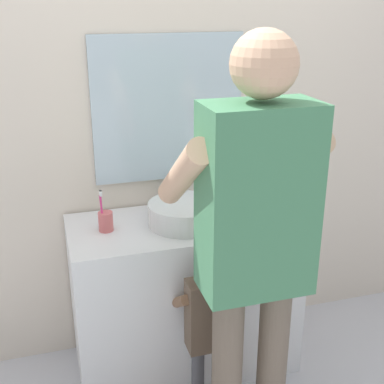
# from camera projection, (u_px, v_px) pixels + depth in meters

# --- Properties ---
(back_wall) EXTENTS (4.40, 0.10, 2.70)m
(back_wall) POSITION_uv_depth(u_px,v_px,m) (166.00, 109.00, 2.66)
(back_wall) COLOR beige
(back_wall) RESTS_ON ground
(vanity_cabinet) EXTENTS (1.14, 0.54, 0.84)m
(vanity_cabinet) POSITION_uv_depth(u_px,v_px,m) (184.00, 295.00, 2.71)
(vanity_cabinet) COLOR white
(vanity_cabinet) RESTS_ON ground
(sink_basin) EXTENTS (0.36, 0.36, 0.11)m
(sink_basin) POSITION_uv_depth(u_px,v_px,m) (184.00, 213.00, 2.52)
(sink_basin) COLOR silver
(sink_basin) RESTS_ON vanity_cabinet
(faucet) EXTENTS (0.18, 0.14, 0.18)m
(faucet) POSITION_uv_depth(u_px,v_px,m) (173.00, 193.00, 2.71)
(faucet) COLOR #B7BABF
(faucet) RESTS_ON vanity_cabinet
(toothbrush_cup) EXTENTS (0.07, 0.07, 0.21)m
(toothbrush_cup) POSITION_uv_depth(u_px,v_px,m) (105.00, 220.00, 2.44)
(toothbrush_cup) COLOR #D86666
(toothbrush_cup) RESTS_ON vanity_cabinet
(soap_bottle) EXTENTS (0.06, 0.06, 0.17)m
(soap_bottle) POSITION_uv_depth(u_px,v_px,m) (245.00, 205.00, 2.59)
(soap_bottle) COLOR #66B2D1
(soap_bottle) RESTS_ON vanity_cabinet
(child_toddler) EXTENTS (0.26, 0.27, 0.86)m
(child_toddler) POSITION_uv_depth(u_px,v_px,m) (208.00, 323.00, 2.31)
(child_toddler) COLOR #47474C
(child_toddler) RESTS_ON ground
(adult_parent) EXTENTS (0.56, 0.58, 1.80)m
(adult_parent) POSITION_uv_depth(u_px,v_px,m) (254.00, 227.00, 1.93)
(adult_parent) COLOR #6B5B4C
(adult_parent) RESTS_ON ground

